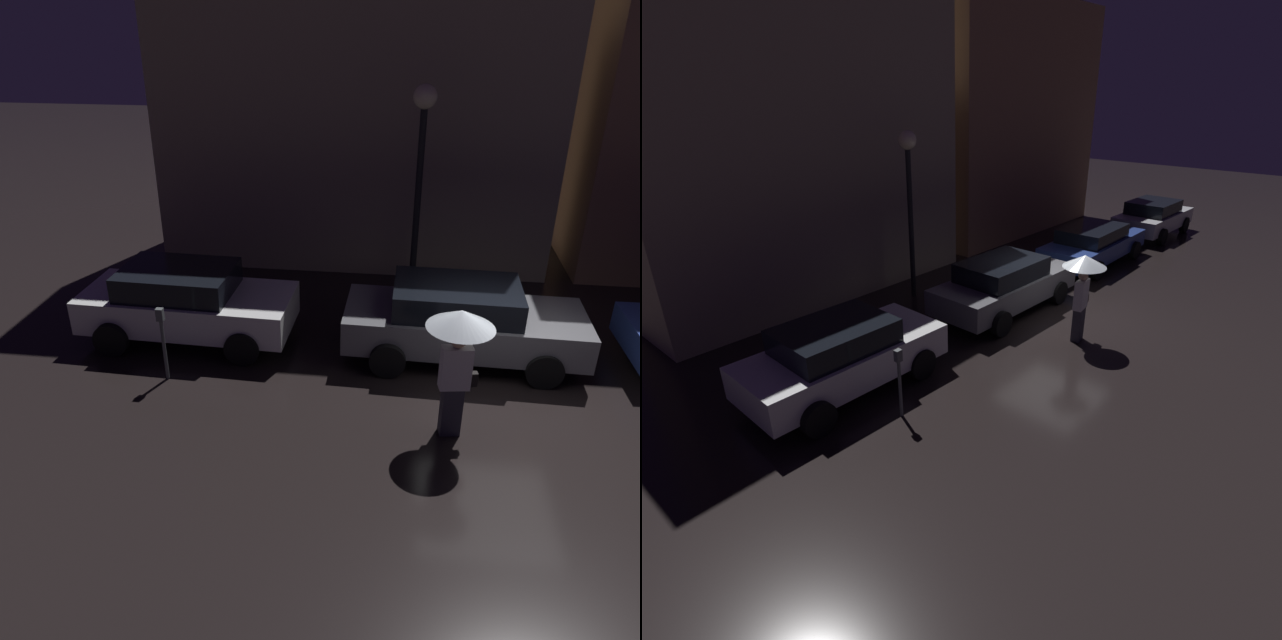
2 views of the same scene
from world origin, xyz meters
TOP-DOWN VIEW (x-y plane):
  - ground_plane at (0.00, 0.00)m, footprint 60.00×60.00m
  - building_facade_left at (-3.00, 6.50)m, footprint 9.22×3.00m
  - parked_car_white at (-5.82, 1.38)m, footprint 4.06×1.93m
  - parked_car_grey at (-0.64, 1.31)m, footprint 4.32×1.94m
  - pedestrian_with_umbrella at (-0.92, -1.06)m, footprint 0.98×0.98m
  - parking_meter at (-5.73, -0.14)m, footprint 0.12×0.10m
  - street_lamp_near at (-1.51, 3.87)m, footprint 0.48×0.48m

SIDE VIEW (x-z plane):
  - ground_plane at x=0.00m, z-range 0.00..0.00m
  - parked_car_grey at x=-0.64m, z-range 0.04..1.47m
  - parked_car_white at x=-5.82m, z-range 0.04..1.49m
  - parking_meter at x=-5.73m, z-range 0.16..1.52m
  - pedestrian_with_umbrella at x=-0.92m, z-range 0.56..2.65m
  - street_lamp_near at x=-1.51m, z-range 1.06..5.55m
  - building_facade_left at x=-3.00m, z-range 0.00..8.95m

